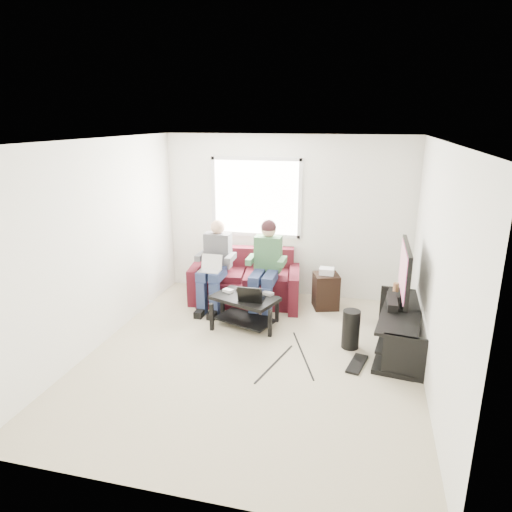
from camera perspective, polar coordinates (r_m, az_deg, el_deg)
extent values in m
plane|color=#C2B897|center=(5.78, -0.47, -12.47)|extent=(4.50, 4.50, 0.00)
plane|color=white|center=(5.04, -0.54, 14.25)|extent=(4.50, 4.50, 0.00)
plane|color=white|center=(7.40, 3.81, 4.88)|extent=(4.50, 0.00, 4.50)
plane|color=white|center=(3.29, -10.38, -11.16)|extent=(4.50, 0.00, 4.50)
plane|color=white|center=(6.06, -19.17, 1.27)|extent=(0.00, 4.50, 4.50)
plane|color=white|center=(5.17, 21.52, -1.56)|extent=(0.00, 4.50, 4.50)
cube|color=white|center=(7.43, 0.01, 7.33)|extent=(1.40, 0.01, 1.20)
cube|color=silver|center=(7.43, -0.01, 7.32)|extent=(1.48, 0.04, 1.28)
cube|color=#4E1322|center=(7.30, -1.43, -4.23)|extent=(1.53, 0.96, 0.41)
cube|color=#4E1322|center=(7.47, -0.78, -0.39)|extent=(1.45, 0.40, 0.42)
cube|color=#4E1322|center=(7.51, -7.31, -3.06)|extent=(0.27, 0.88, 0.58)
cube|color=#4E1322|center=(7.12, 4.77, -4.11)|extent=(0.27, 0.88, 0.58)
cube|color=#4E1322|center=(7.30, -4.20, -2.18)|extent=(0.76, 0.74, 0.10)
cube|color=#4E1322|center=(7.12, 1.30, -2.63)|extent=(0.76, 0.74, 0.10)
cube|color=navy|center=(6.94, -6.35, -2.19)|extent=(0.16, 0.45, 0.14)
cube|color=navy|center=(6.88, -4.78, -2.33)|extent=(0.16, 0.45, 0.14)
cube|color=navy|center=(6.90, -6.78, -5.22)|extent=(0.13, 0.13, 0.51)
cube|color=navy|center=(6.83, -5.20, -5.38)|extent=(0.13, 0.13, 0.51)
cube|color=#515155|center=(7.12, -4.77, 0.70)|extent=(0.40, 0.22, 0.55)
sphere|color=#D9A988|center=(7.05, -4.80, 3.64)|extent=(0.22, 0.22, 0.22)
cube|color=navy|center=(6.72, 0.08, -2.73)|extent=(0.16, 0.45, 0.14)
cube|color=navy|center=(6.68, 1.75, -2.87)|extent=(0.16, 0.45, 0.14)
cube|color=navy|center=(6.67, -0.29, -5.87)|extent=(0.13, 0.13, 0.51)
cube|color=navy|center=(6.63, 1.39, -6.02)|extent=(0.13, 0.13, 0.51)
cube|color=#484A4B|center=(6.92, 1.53, 0.26)|extent=(0.40, 0.22, 0.55)
sphere|color=#D9A988|center=(6.84, 1.59, 3.28)|extent=(0.22, 0.22, 0.22)
sphere|color=#30181B|center=(6.83, 1.59, 3.61)|extent=(0.23, 0.23, 0.23)
cube|color=black|center=(6.39, -1.39, -5.32)|extent=(1.02, 0.82, 0.05)
cube|color=black|center=(6.52, -1.37, -7.92)|extent=(0.92, 0.71, 0.02)
cube|color=black|center=(6.38, -5.56, -7.59)|extent=(0.05, 0.05, 0.39)
cube|color=black|center=(6.18, 1.77, -8.38)|extent=(0.05, 0.05, 0.39)
cube|color=black|center=(6.80, -4.23, -5.98)|extent=(0.05, 0.05, 0.39)
cube|color=black|center=(6.61, 2.65, -6.65)|extent=(0.05, 0.05, 0.39)
cube|color=silver|center=(6.56, -3.49, -4.34)|extent=(0.16, 0.14, 0.04)
cube|color=black|center=(6.56, -1.83, -4.30)|extent=(0.17, 0.14, 0.04)
cube|color=gray|center=(6.45, 1.54, -4.70)|extent=(0.17, 0.14, 0.04)
cube|color=black|center=(6.06, 17.77, -6.54)|extent=(0.69, 1.63, 0.04)
cube|color=black|center=(6.15, 17.57, -8.63)|extent=(0.64, 1.57, 0.03)
cube|color=black|center=(6.26, 17.38, -10.57)|extent=(0.69, 1.63, 0.06)
cube|color=black|center=(5.47, 18.02, -12.04)|extent=(0.48, 0.11, 0.53)
cube|color=black|center=(6.86, 17.22, -5.91)|extent=(0.48, 0.11, 0.53)
cube|color=black|center=(6.13, 17.75, -5.83)|extent=(0.12, 0.40, 0.04)
cube|color=black|center=(6.10, 17.82, -5.14)|extent=(0.06, 0.06, 0.12)
cube|color=black|center=(5.98, 18.15, -1.71)|extent=(0.05, 1.10, 0.65)
cube|color=#C62E75|center=(5.97, 17.86, -1.69)|extent=(0.01, 1.01, 0.58)
cube|color=black|center=(6.11, 16.66, -5.50)|extent=(0.12, 0.50, 0.10)
cylinder|color=#A97148|center=(6.61, 17.09, -3.75)|extent=(0.08, 0.08, 0.12)
cube|color=silver|center=(5.78, 17.83, -9.90)|extent=(0.30, 0.22, 0.06)
cube|color=gray|center=(6.41, 17.47, -7.05)|extent=(0.34, 0.26, 0.08)
cube|color=black|center=(6.09, 17.64, -8.40)|extent=(0.38, 0.30, 0.07)
cylinder|color=black|center=(6.00, 11.77, -8.95)|extent=(0.22, 0.22, 0.51)
cube|color=black|center=(5.73, 12.50, -13.03)|extent=(0.26, 0.50, 0.03)
cube|color=black|center=(7.14, 8.71, -4.34)|extent=(0.37, 0.37, 0.54)
cube|color=silver|center=(7.03, 8.83, -1.89)|extent=(0.22, 0.18, 0.10)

